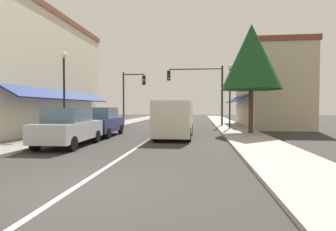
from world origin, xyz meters
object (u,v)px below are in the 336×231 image
object	(u,v)px
parked_car_second_left	(102,122)
traffic_signal_left_corner	(131,91)
street_lamp_left_near	(64,80)
parked_car_nearest_left	(69,127)
tree_right_near	(251,57)
traffic_signal_mast_arm	(202,85)
van_in_lane	(175,118)
street_lamp_right_mid	(230,86)

from	to	relation	value
parked_car_second_left	traffic_signal_left_corner	distance (m)	10.38
traffic_signal_left_corner	street_lamp_left_near	bearing A→B (deg)	-94.33
parked_car_nearest_left	street_lamp_left_near	bearing A→B (deg)	119.65
traffic_signal_left_corner	street_lamp_left_near	distance (m)	11.48
street_lamp_left_near	tree_right_near	world-z (taller)	tree_right_near
parked_car_second_left	traffic_signal_left_corner	size ratio (longest dim) A/B	0.78
traffic_signal_mast_arm	tree_right_near	bearing A→B (deg)	-66.69
parked_car_nearest_left	van_in_lane	size ratio (longest dim) A/B	0.80
van_in_lane	traffic_signal_mast_arm	distance (m)	9.80
traffic_signal_left_corner	parked_car_second_left	bearing A→B (deg)	-85.36
traffic_signal_mast_arm	street_lamp_right_mid	distance (m)	4.08
van_in_lane	tree_right_near	xyz separation A→B (m)	(4.73, 2.25, 3.85)
tree_right_near	street_lamp_right_mid	bearing A→B (deg)	104.83
parked_car_nearest_left	street_lamp_right_mid	distance (m)	13.01
street_lamp_right_mid	parked_car_nearest_left	bearing A→B (deg)	-130.37
parked_car_nearest_left	street_lamp_left_near	size ratio (longest dim) A/B	0.84
van_in_lane	parked_car_second_left	bearing A→B (deg)	175.28
traffic_signal_left_corner	street_lamp_left_near	xyz separation A→B (m)	(-0.87, -11.45, -0.13)
parked_car_nearest_left	parked_car_second_left	bearing A→B (deg)	89.27
traffic_signal_left_corner	traffic_signal_mast_arm	bearing A→B (deg)	-9.06
parked_car_nearest_left	tree_right_near	bearing A→B (deg)	32.29
traffic_signal_mast_arm	street_lamp_left_near	distance (m)	13.02
parked_car_second_left	traffic_signal_mast_arm	size ratio (longest dim) A/B	0.75
van_in_lane	traffic_signal_left_corner	bearing A→B (deg)	117.25
street_lamp_left_near	street_lamp_right_mid	size ratio (longest dim) A/B	0.96
traffic_signal_left_corner	street_lamp_right_mid	world-z (taller)	traffic_signal_left_corner
traffic_signal_mast_arm	tree_right_near	xyz separation A→B (m)	(3.03, -7.03, 1.19)
parked_car_nearest_left	traffic_signal_mast_arm	distance (m)	14.87
parked_car_nearest_left	street_lamp_right_mid	size ratio (longest dim) A/B	0.81
tree_right_near	van_in_lane	bearing A→B (deg)	-154.57
parked_car_second_left	van_in_lane	size ratio (longest dim) A/B	0.80
parked_car_nearest_left	street_lamp_right_mid	xyz separation A→B (m)	(8.26, 9.72, 2.54)
parked_car_nearest_left	tree_right_near	xyz separation A→B (m)	(9.20, 6.18, 4.12)
street_lamp_left_near	street_lamp_right_mid	bearing A→B (deg)	34.36
traffic_signal_mast_arm	tree_right_near	distance (m)	7.74
van_in_lane	street_lamp_right_mid	size ratio (longest dim) A/B	1.01
van_in_lane	street_lamp_right_mid	distance (m)	7.29
traffic_signal_mast_arm	van_in_lane	bearing A→B (deg)	-100.40
parked_car_second_left	street_lamp_left_near	bearing A→B (deg)	-141.21
parked_car_second_left	traffic_signal_mast_arm	world-z (taller)	traffic_signal_mast_arm
parked_car_second_left	parked_car_nearest_left	bearing A→B (deg)	-90.66
parked_car_nearest_left	van_in_lane	distance (m)	5.96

